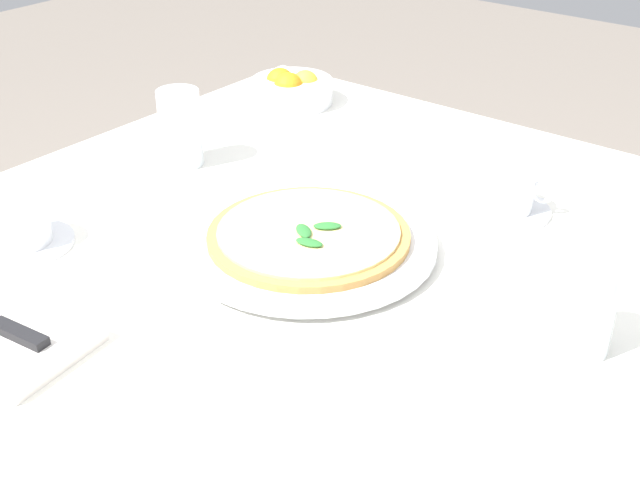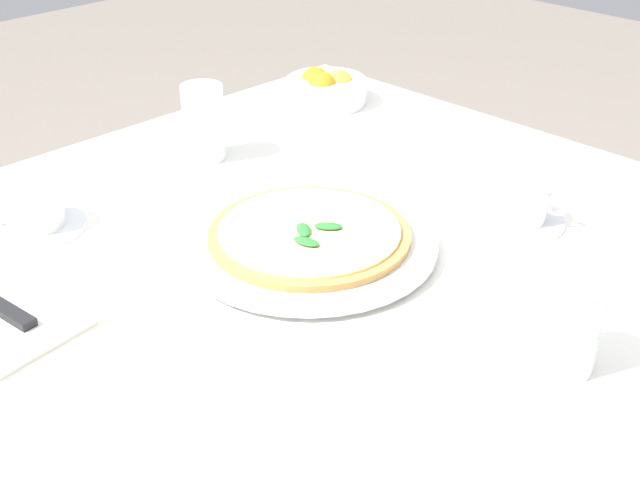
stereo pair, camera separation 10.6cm
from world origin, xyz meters
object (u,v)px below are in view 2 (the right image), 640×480
(water_glass_right_edge, at_px, (567,330))
(citrus_bowl, at_px, (326,89))
(coffee_cup_left_edge, at_px, (34,211))
(pizza_plate, at_px, (309,243))
(pizza, at_px, (309,233))
(coffee_cup_near_right, at_px, (519,204))
(water_glass_center_back, at_px, (204,127))

(water_glass_right_edge, bearing_deg, citrus_bowl, -27.92)
(coffee_cup_left_edge, bearing_deg, water_glass_right_edge, -160.06)
(pizza_plate, relative_size, coffee_cup_left_edge, 2.55)
(pizza_plate, bearing_deg, coffee_cup_left_edge, 35.98)
(pizza, distance_m, coffee_cup_near_right, 0.30)
(pizza_plate, xyz_separation_m, pizza, (-0.00, 0.00, 0.01))
(coffee_cup_near_right, distance_m, coffee_cup_left_edge, 0.66)
(pizza, distance_m, citrus_bowl, 0.54)
(coffee_cup_left_edge, bearing_deg, coffee_cup_near_right, -133.65)
(pizza_plate, xyz_separation_m, water_glass_center_back, (0.33, -0.09, 0.04))
(coffee_cup_near_right, height_order, water_glass_center_back, water_glass_center_back)
(citrus_bowl, bearing_deg, pizza_plate, 132.22)
(pizza, relative_size, coffee_cup_near_right, 2.01)
(pizza, xyz_separation_m, water_glass_right_edge, (-0.36, -0.02, 0.02))
(coffee_cup_near_right, relative_size, coffee_cup_left_edge, 1.00)
(pizza_plate, height_order, water_glass_right_edge, water_glass_right_edge)
(coffee_cup_left_edge, bearing_deg, pizza, -144.05)
(water_glass_right_edge, xyz_separation_m, water_glass_center_back, (0.68, -0.07, 0.01))
(pizza, bearing_deg, citrus_bowl, -47.78)
(coffee_cup_left_edge, xyz_separation_m, water_glass_center_back, (0.02, -0.31, 0.02))
(coffee_cup_near_right, distance_m, water_glass_center_back, 0.50)
(coffee_cup_near_right, height_order, citrus_bowl, citrus_bowl)
(pizza_plate, relative_size, coffee_cup_near_right, 2.55)
(pizza_plate, bearing_deg, citrus_bowl, -47.78)
(water_glass_center_back, distance_m, citrus_bowl, 0.32)
(coffee_cup_left_edge, bearing_deg, citrus_bowl, -84.44)
(coffee_cup_left_edge, height_order, water_glass_center_back, water_glass_center_back)
(pizza, relative_size, coffee_cup_left_edge, 2.01)
(coffee_cup_near_right, distance_m, water_glass_right_edge, 0.31)
(water_glass_center_back, bearing_deg, pizza, 164.81)
(citrus_bowl, bearing_deg, water_glass_right_edge, 152.08)
(coffee_cup_near_right, xyz_separation_m, citrus_bowl, (0.51, -0.15, -0.00))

